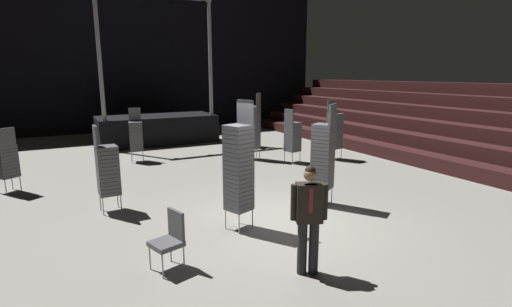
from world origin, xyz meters
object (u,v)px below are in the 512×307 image
object	(u,v)px
stage_riser	(155,126)
chair_stack_front_left	(253,127)
chair_stack_rear_right	(323,155)
chair_stack_aisle_left	(247,126)
chair_stack_mid_centre	(293,136)
chair_stack_front_right	(136,135)
chair_stack_mid_left	(6,160)
chair_stack_mid_right	(107,169)
chair_stack_rear_left	(334,130)
loose_chair_near_man	(170,237)
chair_stack_rear_centre	(239,167)
man_with_tie	(309,214)

from	to	relation	value
stage_riser	chair_stack_front_left	xyz separation A→B (m)	(2.27, -5.53, 0.49)
chair_stack_rear_right	chair_stack_aisle_left	xyz separation A→B (m)	(1.70, 7.41, -0.29)
chair_stack_front_left	chair_stack_mid_centre	bearing A→B (deg)	-93.67
chair_stack_front_right	chair_stack_rear_right	size ratio (longest dim) A/B	0.79
chair_stack_mid_left	chair_stack_mid_right	size ratio (longest dim) A/B	0.87
chair_stack_rear_right	chair_stack_mid_left	bearing A→B (deg)	113.98
chair_stack_rear_left	loose_chair_near_man	bearing A→B (deg)	26.63
chair_stack_front_right	chair_stack_mid_centre	xyz separation A→B (m)	(4.78, -2.67, 0.00)
chair_stack_mid_left	chair_stack_mid_centre	world-z (taller)	chair_stack_mid_centre
chair_stack_mid_right	chair_stack_aisle_left	bearing A→B (deg)	128.97
chair_stack_rear_centre	chair_stack_aisle_left	size ratio (longest dim) A/B	1.43
chair_stack_front_right	chair_stack_mid_left	bearing A→B (deg)	39.86
chair_stack_mid_right	chair_stack_mid_centre	xyz separation A→B (m)	(6.27, 2.16, -0.04)
chair_stack_aisle_left	loose_chair_near_man	world-z (taller)	chair_stack_aisle_left
chair_stack_front_left	stage_riser	bearing A→B (deg)	67.41
stage_riser	chair_stack_aisle_left	world-z (taller)	stage_riser
chair_stack_mid_left	chair_stack_aisle_left	world-z (taller)	chair_stack_aisle_left
chair_stack_front_left	chair_stack_rear_right	xyz separation A→B (m)	(-0.80, -5.09, 0.00)
chair_stack_mid_right	chair_stack_mid_centre	size ratio (longest dim) A/B	1.05
chair_stack_aisle_left	chair_stack_mid_right	bearing A→B (deg)	-62.71
chair_stack_rear_centre	loose_chair_near_man	size ratio (longest dim) A/B	2.71
chair_stack_front_right	chair_stack_rear_centre	xyz separation A→B (m)	(0.67, -7.06, 0.34)
chair_stack_front_right	man_with_tie	bearing A→B (deg)	105.50
chair_stack_rear_left	chair_stack_rear_right	bearing A→B (deg)	39.96
chair_stack_front_left	chair_stack_rear_centre	distance (m)	6.33
chair_stack_front_left	chair_stack_mid_centre	size ratio (longest dim) A/B	1.27
man_with_tie	chair_stack_mid_centre	size ratio (longest dim) A/B	0.92
chair_stack_mid_right	chair_stack_rear_left	bearing A→B (deg)	100.66
chair_stack_rear_right	chair_stack_rear_centre	distance (m)	2.38
chair_stack_aisle_left	chair_stack_front_right	bearing A→B (deg)	-95.63
chair_stack_rear_right	chair_stack_rear_centre	size ratio (longest dim) A/B	0.93
man_with_tie	chair_stack_mid_centre	bearing A→B (deg)	-97.22
chair_stack_rear_left	chair_stack_rear_right	distance (m)	5.05
chair_stack_rear_left	loose_chair_near_man	world-z (taller)	chair_stack_rear_left
man_with_tie	chair_stack_mid_left	xyz separation A→B (m)	(-4.52, 7.04, -0.12)
chair_stack_rear_left	chair_stack_rear_right	xyz separation A→B (m)	(-3.39, -3.74, 0.13)
stage_riser	chair_stack_front_left	size ratio (longest dim) A/B	2.63
chair_stack_rear_left	chair_stack_front_left	bearing A→B (deg)	-35.39
chair_stack_mid_right	chair_stack_mid_centre	bearing A→B (deg)	106.07
chair_stack_front_left	chair_stack_aisle_left	bearing A→B (deg)	23.82
chair_stack_front_right	chair_stack_mid_centre	bearing A→B (deg)	160.91
chair_stack_mid_centre	chair_stack_rear_right	xyz separation A→B (m)	(-1.76, -3.99, 0.25)
stage_riser	chair_stack_aisle_left	xyz separation A→B (m)	(3.17, -3.22, 0.20)
stage_riser	chair_stack_mid_left	bearing A→B (deg)	-130.70
loose_chair_near_man	stage_riser	bearing A→B (deg)	-28.94
chair_stack_mid_right	loose_chair_near_man	size ratio (longest dim) A/B	2.08
man_with_tie	chair_stack_mid_left	world-z (taller)	man_with_tie
man_with_tie	chair_stack_front_left	distance (m)	8.12
chair_stack_mid_left	chair_stack_rear_centre	distance (m)	6.60
stage_riser	loose_chair_near_man	world-z (taller)	stage_riser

